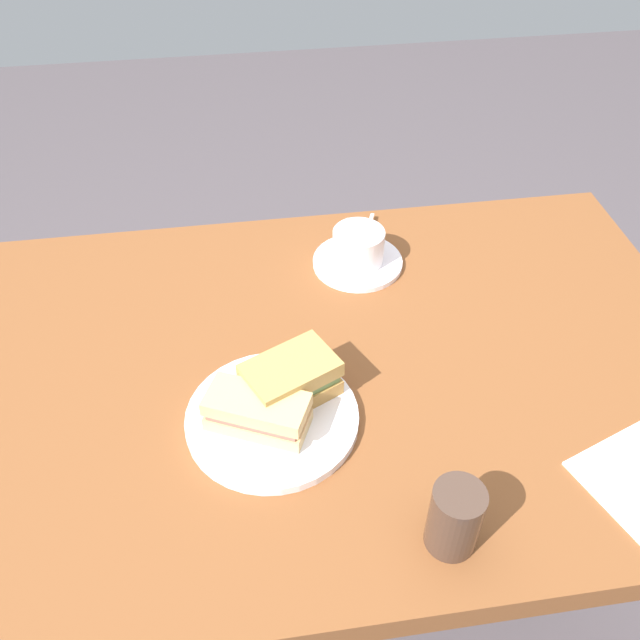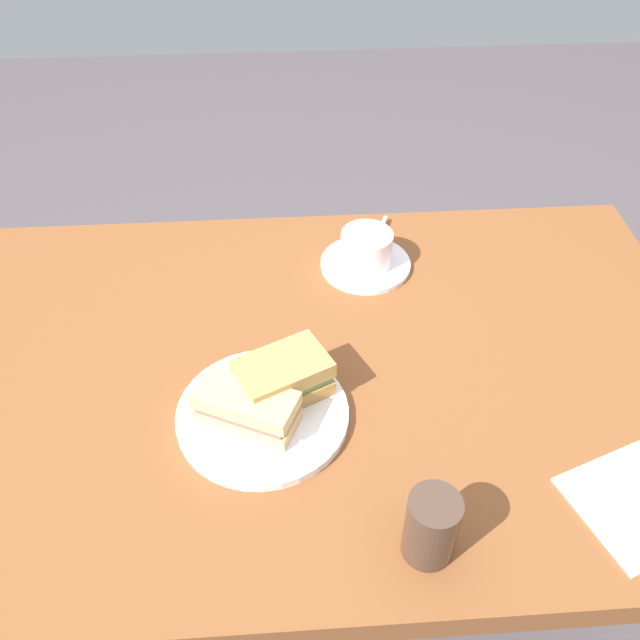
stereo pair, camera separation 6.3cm
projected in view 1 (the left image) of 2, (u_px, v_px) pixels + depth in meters
ground_plane at (318, 578)px, 1.53m from camera, size 6.00×6.00×0.00m
dining_table at (317, 398)px, 1.11m from camera, size 1.27×0.81×0.70m
sandwich_plate at (272, 418)px, 0.97m from camera, size 0.25×0.25×0.01m
sandwich_front at (257, 412)px, 0.93m from camera, size 0.15×0.12×0.05m
sandwich_back at (291, 379)px, 0.97m from camera, size 0.15×0.13×0.06m
coffee_saucer at (358, 262)px, 1.23m from camera, size 0.16×0.16×0.01m
coffee_cup at (358, 245)px, 1.21m from camera, size 0.09×0.12×0.06m
spoon at (366, 233)px, 1.28m from camera, size 0.05×0.10×0.01m
drinking_glass at (455, 518)px, 0.81m from camera, size 0.06×0.06×0.10m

